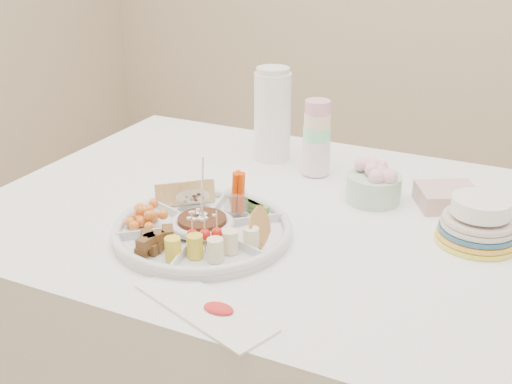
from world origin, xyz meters
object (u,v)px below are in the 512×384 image
at_px(plate_stack, 479,218).
at_px(party_tray, 202,227).
at_px(dining_table, 301,348).
at_px(thermos, 272,113).

bearing_deg(plate_stack, party_tray, -156.82).
xyz_separation_m(dining_table, plate_stack, (0.38, 0.03, 0.43)).
xyz_separation_m(thermos, plate_stack, (0.60, -0.27, -0.08)).
xyz_separation_m(party_tray, plate_stack, (0.54, 0.23, 0.03)).
bearing_deg(party_tray, thermos, 96.96).
distance_m(dining_table, plate_stack, 0.58).
relative_size(party_tray, plate_stack, 2.19).
bearing_deg(thermos, dining_table, -53.84).
relative_size(party_tray, thermos, 1.44).
height_order(thermos, plate_stack, thermos).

